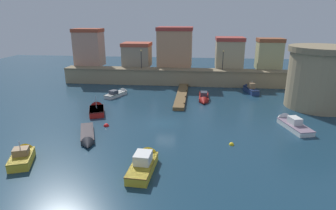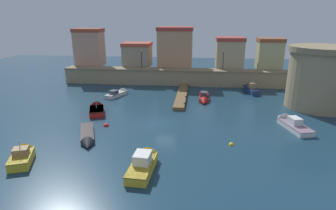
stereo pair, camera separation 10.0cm
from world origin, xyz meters
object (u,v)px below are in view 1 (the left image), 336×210
at_px(moored_boat_1, 145,161).
at_px(mooring_buoy_0, 106,126).
at_px(fortress_tower, 320,77).
at_px(mooring_buoy_1, 231,145).
at_px(moored_boat_2, 119,93).
at_px(moored_boat_3, 87,137).
at_px(quay_lamp_0, 141,56).
at_px(quay_lamp_1, 223,57).
at_px(moored_boat_6, 23,155).
at_px(moored_boat_5, 250,89).
at_px(moored_boat_0, 204,98).
at_px(moored_boat_7, 97,109).
at_px(moored_boat_4, 290,123).

bearing_deg(moored_boat_1, mooring_buoy_0, 39.01).
distance_m(fortress_tower, mooring_buoy_1, 20.50).
bearing_deg(moored_boat_2, moored_boat_3, -150.87).
xyz_separation_m(quay_lamp_0, moored_boat_3, (-0.66, -26.87, -5.16)).
xyz_separation_m(quay_lamp_1, moored_boat_6, (-20.51, -32.02, -5.00)).
bearing_deg(quay_lamp_1, moored_boat_2, -153.22).
height_order(quay_lamp_0, mooring_buoy_0, quay_lamp_0).
bearing_deg(mooring_buoy_0, moored_boat_5, 42.82).
relative_size(fortress_tower, moored_boat_1, 1.58).
xyz_separation_m(moored_boat_0, moored_boat_3, (-12.81, -16.52, -0.05)).
bearing_deg(moored_boat_7, moored_boat_3, 173.69).
relative_size(quay_lamp_1, mooring_buoy_0, 5.56).
xyz_separation_m(quay_lamp_1, moored_boat_1, (-8.99, -31.94, -4.96)).
relative_size(moored_boat_0, moored_boat_5, 1.09).
bearing_deg(fortress_tower, moored_boat_3, -153.10).
bearing_deg(moored_boat_1, moored_boat_4, -50.49).
distance_m(moored_boat_1, mooring_buoy_0, 11.20).
relative_size(fortress_tower, quay_lamp_1, 2.57).
bearing_deg(moored_boat_3, moored_boat_5, 114.90).
height_order(moored_boat_3, moored_boat_7, moored_boat_7).
xyz_separation_m(moored_boat_5, mooring_buoy_0, (-20.20, -18.72, -0.57)).
relative_size(moored_boat_3, mooring_buoy_0, 9.78).
height_order(moored_boat_1, moored_boat_6, moored_boat_6).
xyz_separation_m(moored_boat_3, moored_boat_6, (-4.17, -5.14, 0.22)).
distance_m(moored_boat_3, mooring_buoy_0, 4.09).
relative_size(fortress_tower, moored_boat_2, 1.76).
distance_m(moored_boat_1, moored_boat_3, 8.94).
relative_size(moored_boat_4, moored_boat_6, 1.44).
relative_size(moored_boat_7, mooring_buoy_0, 7.20).
xyz_separation_m(moored_boat_1, moored_boat_6, (-11.53, -0.07, -0.04)).
xyz_separation_m(quay_lamp_1, moored_boat_5, (4.65, -4.16, -4.95)).
distance_m(fortress_tower, moored_boat_5, 12.08).
height_order(moored_boat_2, moored_boat_5, moored_boat_5).
height_order(moored_boat_0, moored_boat_5, moored_boat_5).
distance_m(moored_boat_2, mooring_buoy_0, 14.05).
bearing_deg(mooring_buoy_1, moored_boat_4, 39.19).
height_order(moored_boat_2, moored_boat_7, moored_boat_7).
height_order(quay_lamp_0, moored_boat_7, quay_lamp_0).
bearing_deg(mooring_buoy_0, moored_boat_6, -118.52).
relative_size(moored_boat_0, mooring_buoy_0, 9.47).
bearing_deg(mooring_buoy_0, quay_lamp_1, 55.80).
bearing_deg(moored_boat_4, moored_boat_2, 50.36).
distance_m(moored_boat_2, moored_boat_7, 9.02).
xyz_separation_m(fortress_tower, quay_lamp_1, (-12.96, 12.01, 1.01)).
distance_m(moored_boat_7, mooring_buoy_0, 5.69).
relative_size(quay_lamp_0, moored_boat_0, 0.57).
xyz_separation_m(quay_lamp_1, mooring_buoy_1, (-0.81, -26.52, -5.52)).
height_order(moored_boat_0, moored_boat_4, moored_boat_4).
height_order(moored_boat_3, moored_boat_4, moored_boat_4).
distance_m(fortress_tower, moored_boat_1, 29.91).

